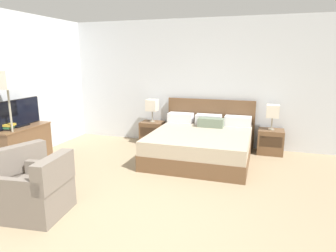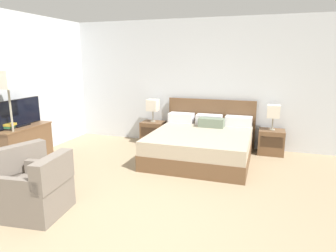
{
  "view_description": "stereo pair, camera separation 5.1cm",
  "coord_description": "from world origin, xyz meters",
  "px_view_note": "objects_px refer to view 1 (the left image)",
  "views": [
    {
      "loc": [
        1.41,
        -2.74,
        1.88
      ],
      "look_at": [
        -0.12,
        2.02,
        0.75
      ],
      "focal_mm": 32.0,
      "sensor_mm": 36.0,
      "label": 1
    },
    {
      "loc": [
        1.46,
        -2.72,
        1.88
      ],
      "look_at": [
        -0.12,
        2.02,
        0.75
      ],
      "focal_mm": 32.0,
      "sensor_mm": 36.0,
      "label": 2
    }
  ],
  "objects_px": {
    "book_red_cover": "(5,129)",
    "armchair_by_window": "(14,175)",
    "tv": "(19,113)",
    "floor_lamp": "(7,86)",
    "dresser": "(21,146)",
    "book_blue_cover": "(6,127)",
    "table_lamp_left": "(152,105)",
    "armchair_companion": "(39,193)",
    "book_small_top": "(6,125)",
    "nightstand_right": "(270,142)",
    "bed": "(201,143)",
    "nightstand_left": "(152,132)",
    "table_lamp_right": "(273,111)"
  },
  "relations": [
    {
      "from": "table_lamp_left",
      "to": "armchair_companion",
      "type": "distance_m",
      "value": 3.48
    },
    {
      "from": "nightstand_right",
      "to": "book_small_top",
      "type": "distance_m",
      "value": 4.86
    },
    {
      "from": "dresser",
      "to": "book_red_cover",
      "type": "xyz_separation_m",
      "value": [
        -0.02,
        -0.27,
        0.37
      ]
    },
    {
      "from": "book_red_cover",
      "to": "armchair_by_window",
      "type": "bearing_deg",
      "value": -40.62
    },
    {
      "from": "armchair_companion",
      "to": "dresser",
      "type": "bearing_deg",
      "value": 138.99
    },
    {
      "from": "armchair_by_window",
      "to": "nightstand_left",
      "type": "bearing_deg",
      "value": 73.41
    },
    {
      "from": "armchair_by_window",
      "to": "book_blue_cover",
      "type": "bearing_deg",
      "value": 138.33
    },
    {
      "from": "bed",
      "to": "floor_lamp",
      "type": "relative_size",
      "value": 1.17
    },
    {
      "from": "book_blue_cover",
      "to": "armchair_by_window",
      "type": "relative_size",
      "value": 0.23
    },
    {
      "from": "nightstand_left",
      "to": "book_red_cover",
      "type": "height_order",
      "value": "book_red_cover"
    },
    {
      "from": "armchair_companion",
      "to": "floor_lamp",
      "type": "bearing_deg",
      "value": 143.28
    },
    {
      "from": "table_lamp_left",
      "to": "dresser",
      "type": "relative_size",
      "value": 0.48
    },
    {
      "from": "table_lamp_left",
      "to": "book_blue_cover",
      "type": "bearing_deg",
      "value": -124.85
    },
    {
      "from": "nightstand_right",
      "to": "armchair_by_window",
      "type": "xyz_separation_m",
      "value": [
        -3.45,
        -3.06,
        0.04
      ]
    },
    {
      "from": "dresser",
      "to": "book_red_cover",
      "type": "height_order",
      "value": "book_red_cover"
    },
    {
      "from": "book_blue_cover",
      "to": "floor_lamp",
      "type": "bearing_deg",
      "value": -18.67
    },
    {
      "from": "nightstand_left",
      "to": "book_small_top",
      "type": "xyz_separation_m",
      "value": [
        -1.66,
        -2.39,
        0.57
      ]
    },
    {
      "from": "bed",
      "to": "table_lamp_right",
      "type": "height_order",
      "value": "bed"
    },
    {
      "from": "nightstand_left",
      "to": "armchair_by_window",
      "type": "bearing_deg",
      "value": -106.59
    },
    {
      "from": "bed",
      "to": "book_small_top",
      "type": "distance_m",
      "value": 3.42
    },
    {
      "from": "tv",
      "to": "floor_lamp",
      "type": "xyz_separation_m",
      "value": [
        0.2,
        -0.37,
        0.5
      ]
    },
    {
      "from": "bed",
      "to": "book_blue_cover",
      "type": "xyz_separation_m",
      "value": [
        -2.93,
        -1.68,
        0.48
      ]
    },
    {
      "from": "nightstand_right",
      "to": "tv",
      "type": "bearing_deg",
      "value": -153.64
    },
    {
      "from": "tv",
      "to": "book_blue_cover",
      "type": "relative_size",
      "value": 4.67
    },
    {
      "from": "nightstand_left",
      "to": "tv",
      "type": "relative_size",
      "value": 0.53
    },
    {
      "from": "dresser",
      "to": "armchair_companion",
      "type": "height_order",
      "value": "armchair_companion"
    },
    {
      "from": "table_lamp_right",
      "to": "tv",
      "type": "height_order",
      "value": "tv"
    },
    {
      "from": "book_small_top",
      "to": "nightstand_left",
      "type": "bearing_deg",
      "value": 55.19
    },
    {
      "from": "nightstand_right",
      "to": "table_lamp_right",
      "type": "bearing_deg",
      "value": 90.0
    },
    {
      "from": "tv",
      "to": "dresser",
      "type": "bearing_deg",
      "value": -94.53
    },
    {
      "from": "book_small_top",
      "to": "armchair_companion",
      "type": "distance_m",
      "value": 1.89
    },
    {
      "from": "nightstand_left",
      "to": "table_lamp_right",
      "type": "distance_m",
      "value": 2.61
    },
    {
      "from": "nightstand_right",
      "to": "table_lamp_left",
      "type": "xyz_separation_m",
      "value": [
        -2.53,
        0.0,
        0.62
      ]
    },
    {
      "from": "book_red_cover",
      "to": "floor_lamp",
      "type": "relative_size",
      "value": 0.14
    },
    {
      "from": "nightstand_right",
      "to": "book_red_cover",
      "type": "distance_m",
      "value": 4.88
    },
    {
      "from": "bed",
      "to": "tv",
      "type": "distance_m",
      "value": 3.32
    },
    {
      "from": "dresser",
      "to": "book_blue_cover",
      "type": "height_order",
      "value": "book_blue_cover"
    },
    {
      "from": "tv",
      "to": "armchair_by_window",
      "type": "height_order",
      "value": "tv"
    },
    {
      "from": "book_red_cover",
      "to": "armchair_companion",
      "type": "height_order",
      "value": "armchair_companion"
    },
    {
      "from": "armchair_by_window",
      "to": "table_lamp_left",
      "type": "bearing_deg",
      "value": 73.42
    },
    {
      "from": "tv",
      "to": "floor_lamp",
      "type": "bearing_deg",
      "value": -61.62
    },
    {
      "from": "book_small_top",
      "to": "bed",
      "type": "bearing_deg",
      "value": 29.89
    },
    {
      "from": "armchair_by_window",
      "to": "floor_lamp",
      "type": "distance_m",
      "value": 1.43
    },
    {
      "from": "bed",
      "to": "armchair_companion",
      "type": "bearing_deg",
      "value": -117.98
    },
    {
      "from": "dresser",
      "to": "book_blue_cover",
      "type": "distance_m",
      "value": 0.49
    },
    {
      "from": "bed",
      "to": "book_blue_cover",
      "type": "distance_m",
      "value": 3.42
    },
    {
      "from": "book_red_cover",
      "to": "floor_lamp",
      "type": "xyz_separation_m",
      "value": [
        0.22,
        -0.06,
        0.71
      ]
    },
    {
      "from": "armchair_by_window",
      "to": "dresser",
      "type": "bearing_deg",
      "value": 129.1
    },
    {
      "from": "nightstand_right",
      "to": "book_blue_cover",
      "type": "bearing_deg",
      "value": -150.36
    },
    {
      "from": "nightstand_right",
      "to": "floor_lamp",
      "type": "xyz_separation_m",
      "value": [
        -4.01,
        -2.45,
        1.21
      ]
    }
  ]
}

